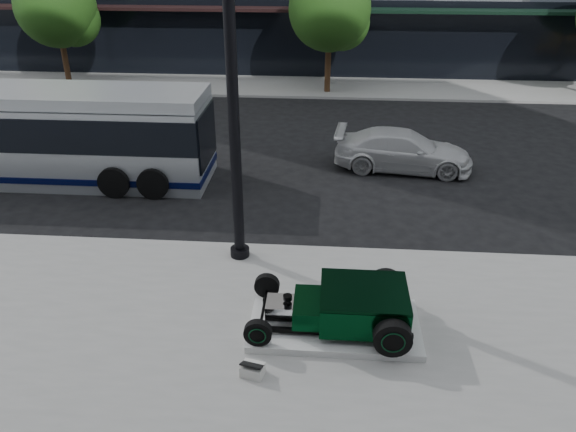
# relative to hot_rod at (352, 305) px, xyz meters

# --- Properties ---
(ground) EXTENTS (120.00, 120.00, 0.00)m
(ground) POSITION_rel_hot_rod_xyz_m (-1.76, 5.23, -0.70)
(ground) COLOR black
(ground) RESTS_ON ground
(sidewalk_far) EXTENTS (70.00, 4.00, 0.12)m
(sidewalk_far) POSITION_rel_hot_rod_xyz_m (-1.76, 19.23, -0.64)
(sidewalk_far) COLOR gray
(sidewalk_far) RESTS_ON ground
(street_trees) EXTENTS (29.80, 3.80, 5.70)m
(street_trees) POSITION_rel_hot_rod_xyz_m (-0.61, 18.31, 3.07)
(street_trees) COLOR black
(street_trees) RESTS_ON sidewalk_far
(display_plinth) EXTENTS (3.40, 1.80, 0.15)m
(display_plinth) POSITION_rel_hot_rod_xyz_m (-0.33, -0.00, -0.50)
(display_plinth) COLOR silver
(display_plinth) RESTS_ON sidewalk_near
(hot_rod) EXTENTS (3.22, 2.00, 0.81)m
(hot_rod) POSITION_rel_hot_rod_xyz_m (0.00, 0.00, 0.00)
(hot_rod) COLOR black
(hot_rod) RESTS_ON display_plinth
(info_plaque) EXTENTS (0.46, 0.39, 0.31)m
(info_plaque) POSITION_rel_hot_rod_xyz_m (-1.80, -1.44, -0.45)
(info_plaque) COLOR silver
(info_plaque) RESTS_ON sidewalk_near
(lamppost) EXTENTS (0.46, 0.46, 8.44)m
(lamppost) POSITION_rel_hot_rod_xyz_m (-2.66, 2.64, 3.32)
(lamppost) COLOR black
(lamppost) RESTS_ON sidewalk_near
(transit_bus) EXTENTS (12.12, 2.88, 2.92)m
(transit_bus) POSITION_rel_hot_rod_xyz_m (-10.37, 7.24, 0.79)
(transit_bus) COLOR #B4B9BE
(transit_bus) RESTS_ON ground
(white_sedan) EXTENTS (4.73, 2.33, 1.32)m
(white_sedan) POSITION_rel_hot_rod_xyz_m (1.91, 8.85, -0.04)
(white_sedan) COLOR silver
(white_sedan) RESTS_ON ground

